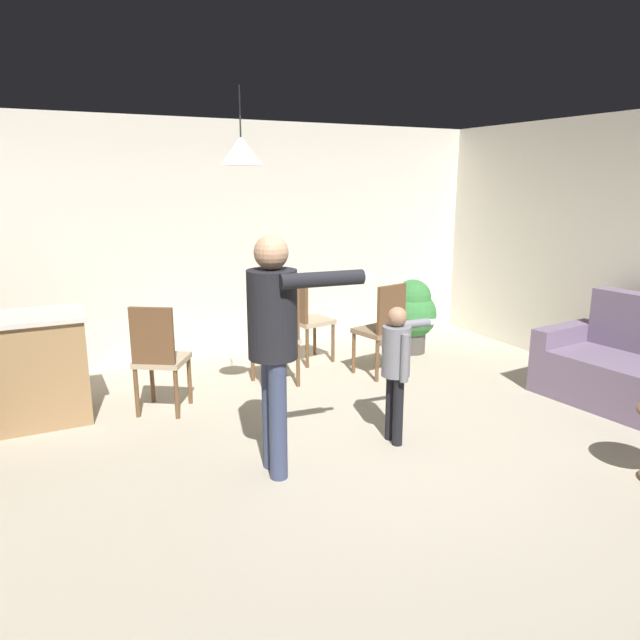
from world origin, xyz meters
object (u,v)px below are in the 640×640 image
object	(u,v)px
dining_chair_centre_back	(306,316)
kitchen_counter	(9,372)
dining_chair_by_counter	(383,326)
person_child	(397,360)
person_adult	(275,330)
dining_chair_spare	(159,355)
dining_chair_near_wall	(277,334)
potted_plant_corner	(412,313)

from	to	relation	value
dining_chair_centre_back	kitchen_counter	bearing A→B (deg)	-90.39
dining_chair_by_counter	person_child	bearing A→B (deg)	-131.11
dining_chair_by_counter	person_adult	bearing A→B (deg)	-153.48
person_adult	dining_chair_centre_back	bearing A→B (deg)	155.82
dining_chair_spare	person_child	bearing A→B (deg)	-10.50
dining_chair_by_counter	dining_chair_near_wall	distance (m)	1.14
person_child	dining_chair_centre_back	distance (m)	2.24
kitchen_counter	potted_plant_corner	distance (m)	4.30
dining_chair_centre_back	dining_chair_spare	distance (m)	1.97
dining_chair_spare	potted_plant_corner	xyz separation A→B (m)	(3.12, 0.58, -0.05)
dining_chair_near_wall	dining_chair_centre_back	xyz separation A→B (m)	(0.60, 0.60, 0.00)
person_adult	potted_plant_corner	xyz separation A→B (m)	(2.60, 2.04, -0.56)
person_adult	potted_plant_corner	distance (m)	3.35
dining_chair_centre_back	dining_chair_spare	xyz separation A→B (m)	(-1.80, -0.79, 0.00)
person_child	dining_chair_spare	world-z (taller)	person_child
dining_chair_near_wall	dining_chair_centre_back	distance (m)	0.84
dining_chair_centre_back	dining_chair_near_wall	bearing A→B (deg)	-54.63
dining_chair_by_counter	dining_chair_spare	xyz separation A→B (m)	(-2.33, 0.00, 0.00)
kitchen_counter	dining_chair_spare	size ratio (longest dim) A/B	1.26
dining_chair_spare	dining_chair_near_wall	bearing A→B (deg)	41.31
dining_chair_near_wall	dining_chair_centre_back	size ratio (longest dim) A/B	1.00
person_child	dining_chair_near_wall	xyz separation A→B (m)	(-0.34, 1.62, -0.14)
dining_chair_near_wall	dining_chair_spare	distance (m)	1.22
dining_chair_near_wall	dining_chair_spare	size ratio (longest dim) A/B	1.00
person_adult	dining_chair_by_counter	world-z (taller)	person_adult
dining_chair_by_counter	dining_chair_near_wall	world-z (taller)	same
dining_chair_centre_back	person_child	bearing A→B (deg)	-16.31
dining_chair_by_counter	dining_chair_spare	world-z (taller)	same
dining_chair_near_wall	kitchen_counter	bearing A→B (deg)	178.86
person_child	person_adult	bearing A→B (deg)	-84.45
kitchen_counter	dining_chair_centre_back	xyz separation A→B (m)	(2.98, 0.49, 0.07)
kitchen_counter	dining_chair_by_counter	world-z (taller)	dining_chair_by_counter
person_adult	dining_chair_spare	bearing A→B (deg)	-155.08
dining_chair_spare	potted_plant_corner	bearing A→B (deg)	42.68
kitchen_counter	dining_chair_centre_back	bearing A→B (deg)	9.40
person_child	kitchen_counter	bearing A→B (deg)	-118.83
kitchen_counter	person_child	size ratio (longest dim) A/B	1.14
person_child	potted_plant_corner	bearing A→B (deg)	145.44
dining_chair_centre_back	dining_chair_spare	size ratio (longest dim) A/B	1.00
dining_chair_near_wall	potted_plant_corner	size ratio (longest dim) A/B	1.12
person_adult	dining_chair_spare	size ratio (longest dim) A/B	1.70
dining_chair_near_wall	dining_chair_by_counter	bearing A→B (deg)	-8.52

